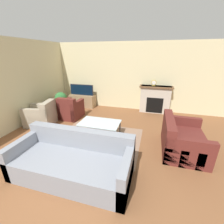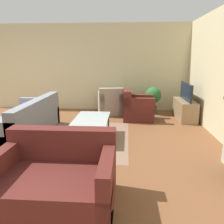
% 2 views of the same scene
% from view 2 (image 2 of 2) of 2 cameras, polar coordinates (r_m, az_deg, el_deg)
% --- Properties ---
extents(wall_left, '(0.06, 7.94, 2.70)m').
position_cam_2_polar(wall_left, '(7.09, -0.67, 11.48)').
color(wall_left, beige).
rests_on(wall_left, ground_plane).
extents(area_rug, '(2.32, 1.89, 0.00)m').
position_cam_2_polar(area_rug, '(4.71, -7.37, -6.77)').
color(area_rug, '#896B56').
rests_on(area_rug, ground_plane).
extents(tv_stand, '(1.13, 0.43, 0.53)m').
position_cam_2_polar(tv_stand, '(6.36, 18.46, 0.60)').
color(tv_stand, '#997A56').
rests_on(tv_stand, ground_plane).
extents(tv, '(1.07, 0.06, 0.47)m').
position_cam_2_polar(tv, '(6.27, 18.79, 5.05)').
color(tv, '#232328').
rests_on(tv, tv_stand).
extents(couch_sectional, '(2.27, 1.00, 0.82)m').
position_cam_2_polar(couch_sectional, '(5.04, -22.22, -2.94)').
color(couch_sectional, gray).
rests_on(couch_sectional, ground_plane).
extents(couch_loveseat, '(0.96, 1.33, 0.82)m').
position_cam_2_polar(couch_loveseat, '(2.70, -14.41, -17.12)').
color(couch_loveseat, '#5B231E').
rests_on(couch_loveseat, ground_plane).
extents(armchair_by_window, '(0.97, 0.86, 0.82)m').
position_cam_2_polar(armchair_by_window, '(6.63, -0.48, 2.14)').
color(armchair_by_window, '#9E937F').
rests_on(armchair_by_window, ground_plane).
extents(armchair_accent, '(0.68, 0.81, 0.82)m').
position_cam_2_polar(armchair_accent, '(5.97, 6.54, 0.75)').
color(armchair_accent, '#5B231E').
rests_on(armchair_accent, ground_plane).
extents(coffee_table, '(1.12, 0.69, 0.45)m').
position_cam_2_polar(coffee_table, '(4.55, -5.32, -2.00)').
color(coffee_table, '#333338').
rests_on(coffee_table, ground_plane).
extents(potted_plant, '(0.48, 0.48, 0.81)m').
position_cam_2_polar(potted_plant, '(6.68, 10.69, 3.89)').
color(potted_plant, '#47474C').
rests_on(potted_plant, ground_plane).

